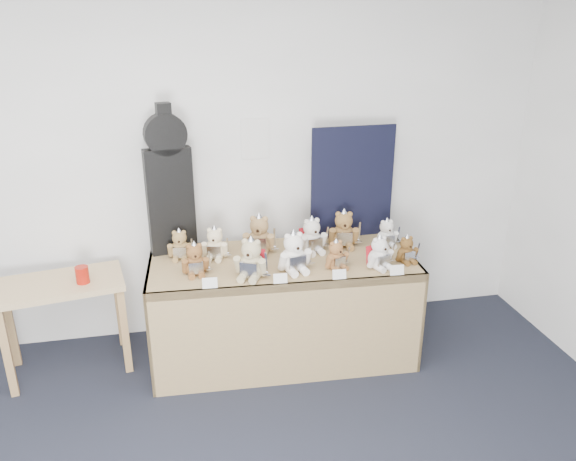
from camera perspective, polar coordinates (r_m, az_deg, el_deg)
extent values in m
plane|color=silver|center=(4.20, -14.32, 6.22)|extent=(6.00, 0.00, 6.00)
cube|color=silver|center=(4.19, -3.34, 9.28)|extent=(0.21, 0.00, 0.30)
cube|color=#99804E|center=(3.96, -0.56, -3.30)|extent=(1.90, 0.86, 0.06)
cube|color=#99804E|center=(3.80, 0.29, -10.57)|extent=(1.86, 0.11, 0.78)
cube|color=#99804E|center=(4.11, -13.49, -8.57)|extent=(0.06, 0.78, 0.78)
cube|color=#99804E|center=(4.34, 11.67, -6.75)|extent=(0.06, 0.78, 0.78)
cube|color=tan|center=(4.14, -22.17, -5.10)|extent=(0.89, 0.59, 0.04)
cube|color=#8C5E3C|center=(4.16, -26.65, -11.11)|extent=(0.06, 0.06, 0.65)
cube|color=#8C5E3C|center=(4.49, -26.35, -8.63)|extent=(0.06, 0.06, 0.65)
cube|color=#8C5E3C|center=(4.13, -16.26, -9.80)|extent=(0.06, 0.06, 0.65)
cube|color=#8C5E3C|center=(4.46, -16.79, -7.39)|extent=(0.06, 0.06, 0.65)
cube|color=black|center=(4.03, -11.84, 2.91)|extent=(0.34, 0.16, 0.76)
cylinder|color=black|center=(3.91, -12.37, 9.54)|extent=(0.30, 0.15, 0.29)
cube|color=black|center=(3.89, -12.51, 11.18)|extent=(0.11, 0.10, 0.19)
cube|color=black|center=(4.24, 6.56, 4.82)|extent=(0.64, 0.05, 0.86)
cylinder|color=#A9170B|center=(4.03, -20.17, -4.24)|extent=(0.09, 0.09, 0.12)
ellipsoid|color=brown|center=(3.76, -9.39, -3.49)|extent=(0.15, 0.13, 0.14)
sphere|color=brown|center=(3.72, -9.48, -2.15)|extent=(0.11, 0.11, 0.11)
cylinder|color=brown|center=(3.69, -9.41, -2.53)|extent=(0.05, 0.03, 0.04)
sphere|color=black|center=(3.67, -9.39, -2.63)|extent=(0.02, 0.02, 0.02)
sphere|color=brown|center=(3.71, -10.05, -1.61)|extent=(0.03, 0.03, 0.03)
sphere|color=brown|center=(3.71, -9.00, -1.52)|extent=(0.03, 0.03, 0.03)
cylinder|color=brown|center=(3.74, -10.42, -3.60)|extent=(0.04, 0.08, 0.11)
cylinder|color=brown|center=(3.75, -8.34, -3.41)|extent=(0.04, 0.08, 0.11)
cylinder|color=brown|center=(3.73, -9.78, -4.42)|extent=(0.05, 0.10, 0.04)
cylinder|color=brown|center=(3.74, -8.79, -4.33)|extent=(0.05, 0.10, 0.04)
cube|color=silver|center=(3.71, -9.32, -3.79)|extent=(0.09, 0.02, 0.08)
cone|color=silver|center=(3.71, -9.52, -1.51)|extent=(0.09, 0.09, 0.07)
cube|color=silver|center=(3.73, -8.01, -3.14)|extent=(0.01, 0.04, 0.15)
cube|color=silver|center=(3.76, -7.96, -3.94)|extent=(0.04, 0.01, 0.01)
ellipsoid|color=tan|center=(3.68, -3.71, -3.61)|extent=(0.22, 0.21, 0.18)
sphere|color=tan|center=(3.63, -3.75, -1.91)|extent=(0.13, 0.13, 0.13)
cylinder|color=tan|center=(3.58, -4.01, -2.39)|extent=(0.06, 0.05, 0.05)
sphere|color=black|center=(3.57, -4.10, -2.52)|extent=(0.02, 0.02, 0.02)
sphere|color=tan|center=(3.62, -4.41, -1.11)|extent=(0.04, 0.04, 0.04)
sphere|color=tan|center=(3.60, -3.13, -1.23)|extent=(0.04, 0.04, 0.04)
cylinder|color=tan|center=(3.68, -5.07, -3.48)|extent=(0.09, 0.11, 0.13)
cylinder|color=tan|center=(3.63, -2.54, -3.76)|extent=(0.09, 0.11, 0.13)
cylinder|color=tan|center=(3.66, -4.58, -4.66)|extent=(0.10, 0.13, 0.05)
cylinder|color=tan|center=(3.63, -3.38, -4.79)|extent=(0.10, 0.13, 0.05)
cube|color=silver|center=(3.62, -4.03, -3.99)|extent=(0.11, 0.07, 0.10)
cone|color=silver|center=(3.61, -3.77, -1.10)|extent=(0.11, 0.11, 0.08)
cube|color=silver|center=(3.60, -2.20, -3.51)|extent=(0.03, 0.05, 0.19)
cube|color=silver|center=(3.63, -2.19, -4.52)|extent=(0.05, 0.03, 0.01)
cube|color=#A2121D|center=(3.73, -3.41, -3.00)|extent=(0.14, 0.09, 0.16)
ellipsoid|color=white|center=(3.76, 0.55, -2.97)|extent=(0.21, 0.19, 0.18)
sphere|color=white|center=(3.71, 0.56, -1.27)|extent=(0.13, 0.13, 0.13)
cylinder|color=white|center=(3.66, 0.91, -1.73)|extent=(0.06, 0.04, 0.06)
sphere|color=black|center=(3.65, 1.03, -1.84)|extent=(0.02, 0.02, 0.02)
sphere|color=white|center=(3.67, -0.05, -0.63)|extent=(0.04, 0.04, 0.04)
sphere|color=white|center=(3.70, 1.17, -0.44)|extent=(0.04, 0.04, 0.04)
cylinder|color=white|center=(3.70, -0.53, -3.19)|extent=(0.07, 0.11, 0.14)
cylinder|color=white|center=(3.77, 1.89, -2.77)|extent=(0.07, 0.11, 0.14)
cylinder|color=white|center=(3.71, 0.36, -4.17)|extent=(0.08, 0.13, 0.05)
cylinder|color=white|center=(3.74, 1.51, -3.96)|extent=(0.08, 0.13, 0.05)
cube|color=silver|center=(3.70, 0.99, -3.32)|extent=(0.12, 0.04, 0.10)
cone|color=silver|center=(3.69, 0.56, -0.47)|extent=(0.11, 0.11, 0.09)
cube|color=silver|center=(3.75, 2.36, -2.40)|extent=(0.02, 0.05, 0.19)
cube|color=silver|center=(3.78, 2.34, -3.40)|extent=(0.05, 0.02, 0.01)
ellipsoid|color=brown|center=(3.81, 4.85, -3.01)|extent=(0.16, 0.15, 0.13)
sphere|color=brown|center=(3.78, 4.89, -1.79)|extent=(0.10, 0.10, 0.10)
cylinder|color=brown|center=(3.75, 5.24, -2.11)|extent=(0.05, 0.03, 0.04)
sphere|color=black|center=(3.74, 5.37, -2.19)|extent=(0.02, 0.02, 0.02)
sphere|color=brown|center=(3.75, 4.51, -1.36)|extent=(0.03, 0.03, 0.03)
sphere|color=brown|center=(3.78, 5.30, -1.17)|extent=(0.03, 0.03, 0.03)
cylinder|color=brown|center=(3.76, 4.21, -3.21)|extent=(0.06, 0.08, 0.10)
cylinder|color=brown|center=(3.83, 5.77, -2.81)|extent=(0.06, 0.08, 0.10)
cylinder|color=brown|center=(3.78, 4.86, -3.87)|extent=(0.06, 0.09, 0.04)
cylinder|color=brown|center=(3.81, 5.59, -3.68)|extent=(0.06, 0.09, 0.04)
cube|color=silver|center=(3.77, 5.29, -3.24)|extent=(0.09, 0.04, 0.07)
cone|color=silver|center=(3.76, 4.91, -1.22)|extent=(0.08, 0.08, 0.06)
cube|color=silver|center=(3.83, 6.11, -2.53)|extent=(0.02, 0.03, 0.14)
cube|color=silver|center=(3.85, 6.08, -3.25)|extent=(0.04, 0.02, 0.01)
ellipsoid|color=silver|center=(3.85, 9.18, -2.84)|extent=(0.18, 0.17, 0.15)
sphere|color=silver|center=(3.81, 9.27, -1.47)|extent=(0.11, 0.11, 0.11)
cylinder|color=silver|center=(3.78, 9.71, -1.82)|extent=(0.05, 0.04, 0.05)
sphere|color=black|center=(3.77, 9.88, -1.90)|extent=(0.02, 0.02, 0.02)
sphere|color=silver|center=(3.78, 8.90, -0.99)|extent=(0.03, 0.03, 0.03)
sphere|color=silver|center=(3.82, 9.72, -0.78)|extent=(0.03, 0.03, 0.03)
cylinder|color=silver|center=(3.79, 8.55, -3.06)|extent=(0.07, 0.09, 0.11)
cylinder|color=silver|center=(3.88, 10.17, -2.60)|extent=(0.07, 0.09, 0.11)
cylinder|color=silver|center=(3.81, 9.26, -3.80)|extent=(0.07, 0.11, 0.04)
cylinder|color=silver|center=(3.85, 10.03, -3.57)|extent=(0.07, 0.11, 0.04)
cube|color=silver|center=(3.81, 9.75, -3.09)|extent=(0.10, 0.05, 0.08)
cone|color=silver|center=(3.80, 9.31, -0.83)|extent=(0.09, 0.09, 0.07)
cube|color=silver|center=(3.88, 10.55, -2.28)|extent=(0.02, 0.04, 0.16)
cube|color=silver|center=(3.90, 10.49, -3.08)|extent=(0.04, 0.02, 0.01)
cube|color=#A2121D|center=(3.89, 8.67, -2.40)|extent=(0.12, 0.07, 0.13)
ellipsoid|color=brown|center=(3.98, 11.88, -2.38)|extent=(0.14, 0.12, 0.12)
sphere|color=brown|center=(3.95, 11.97, -1.28)|extent=(0.09, 0.09, 0.09)
cylinder|color=brown|center=(3.92, 12.26, -1.58)|extent=(0.04, 0.03, 0.04)
sphere|color=black|center=(3.91, 12.36, -1.65)|extent=(0.01, 0.01, 0.01)
sphere|color=brown|center=(3.92, 11.64, -0.86)|extent=(0.03, 0.03, 0.03)
sphere|color=brown|center=(3.95, 12.38, -0.74)|extent=(0.03, 0.03, 0.03)
cylinder|color=brown|center=(3.94, 11.27, -2.51)|extent=(0.04, 0.07, 0.09)
cylinder|color=brown|center=(3.99, 12.72, -2.26)|extent=(0.04, 0.07, 0.09)
cylinder|color=brown|center=(3.95, 11.82, -3.15)|extent=(0.05, 0.09, 0.04)
cylinder|color=brown|center=(3.97, 12.51, -3.03)|extent=(0.05, 0.09, 0.04)
cube|color=silver|center=(3.94, 12.25, -2.61)|extent=(0.08, 0.03, 0.07)
cone|color=silver|center=(3.93, 12.01, -0.76)|extent=(0.08, 0.08, 0.06)
cube|color=silver|center=(3.99, 13.04, -2.03)|extent=(0.01, 0.03, 0.13)
cube|color=silver|center=(4.01, 12.98, -2.68)|extent=(0.04, 0.01, 0.01)
ellipsoid|color=beige|center=(3.98, -7.39, -1.88)|extent=(0.18, 0.16, 0.15)
sphere|color=beige|center=(3.95, -7.46, -0.54)|extent=(0.11, 0.11, 0.11)
cylinder|color=beige|center=(3.91, -7.57, -0.91)|extent=(0.05, 0.04, 0.05)
sphere|color=black|center=(3.89, -7.61, -1.01)|extent=(0.02, 0.02, 0.02)
sphere|color=beige|center=(3.94, -8.00, 0.05)|extent=(0.04, 0.04, 0.04)
sphere|color=beige|center=(3.92, -6.97, 0.03)|extent=(0.04, 0.04, 0.04)
cylinder|color=beige|center=(3.98, -8.45, -1.87)|extent=(0.06, 0.09, 0.11)
cylinder|color=beige|center=(3.95, -6.42, -1.91)|extent=(0.06, 0.09, 0.11)
cylinder|color=beige|center=(3.96, -7.97, -2.74)|extent=(0.07, 0.11, 0.05)
cylinder|color=beige|center=(3.95, -7.00, -2.77)|extent=(0.07, 0.11, 0.05)
cube|color=silver|center=(3.93, -7.53, -2.17)|extent=(0.10, 0.04, 0.08)
cone|color=silver|center=(3.93, -7.49, 0.09)|extent=(0.09, 0.09, 0.07)
cube|color=silver|center=(3.93, -6.13, -1.69)|extent=(0.02, 0.04, 0.16)
cube|color=silver|center=(3.95, -6.10, -2.49)|extent=(0.05, 0.02, 0.01)
ellipsoid|color=#9E7B4F|center=(4.04, -2.91, -1.14)|extent=(0.22, 0.20, 0.18)
sphere|color=#9E7B4F|center=(4.00, -2.95, 0.49)|extent=(0.13, 0.13, 0.13)
cylinder|color=#9E7B4F|center=(3.95, -3.07, 0.05)|extent=(0.06, 0.05, 0.06)
sphere|color=black|center=(3.93, -3.11, -0.05)|extent=(0.02, 0.02, 0.02)
sphere|color=#9E7B4F|center=(3.99, -3.58, 1.22)|extent=(0.04, 0.04, 0.04)
sphere|color=#9E7B4F|center=(3.97, -2.33, 1.17)|extent=(0.04, 0.04, 0.04)
cylinder|color=#9E7B4F|center=(4.03, -4.19, -1.09)|extent=(0.08, 0.11, 0.14)
cylinder|color=#9E7B4F|center=(4.01, -1.73, -1.19)|extent=(0.08, 0.11, 0.14)
cylinder|color=#9E7B4F|center=(4.01, -3.62, -2.16)|extent=(0.09, 0.13, 0.06)
cylinder|color=#9E7B4F|center=(4.00, -2.45, -2.21)|extent=(0.09, 0.13, 0.06)
cube|color=silver|center=(3.98, -3.07, -1.47)|extent=(0.12, 0.06, 0.10)
cone|color=silver|center=(3.98, -2.96, 1.26)|extent=(0.11, 0.11, 0.09)
cube|color=silver|center=(3.98, -1.36, -0.92)|extent=(0.03, 0.05, 0.19)
cube|color=silver|center=(4.01, -1.36, -1.89)|extent=(0.05, 0.02, 0.01)
ellipsoid|color=silver|center=(4.06, 2.39, -1.16)|extent=(0.19, 0.17, 0.17)
sphere|color=silver|center=(4.01, 2.42, 0.32)|extent=(0.12, 0.12, 0.12)
cylinder|color=silver|center=(3.97, 2.72, -0.06)|extent=(0.06, 0.04, 0.05)
sphere|color=black|center=(3.96, 2.83, -0.15)|extent=(0.02, 0.02, 0.02)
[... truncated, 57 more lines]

